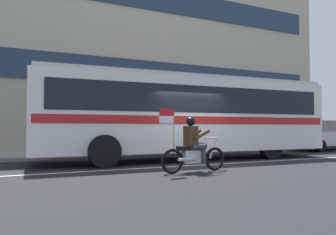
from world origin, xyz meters
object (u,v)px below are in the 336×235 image
parked_hatchback_downstreet (325,135)px  fire_hydrant (250,142)px  motorcycle_with_rider (194,149)px  transit_bus (187,112)px

parked_hatchback_downstreet → fire_hydrant: 4.57m
parked_hatchback_downstreet → fire_hydrant: parked_hatchback_downstreet is taller
motorcycle_with_rider → parked_hatchback_downstreet: (11.10, 4.63, 0.18)m
transit_bus → motorcycle_with_rider: 3.81m
transit_bus → parked_hatchback_downstreet: size_ratio=2.42×
transit_bus → fire_hydrant: size_ratio=15.62×
transit_bus → fire_hydrant: transit_bus is taller
fire_hydrant → parked_hatchback_downstreet: bearing=-13.0°
motorcycle_with_rider → parked_hatchback_downstreet: bearing=22.7°
transit_bus → motorcycle_with_rider: size_ratio=5.34×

